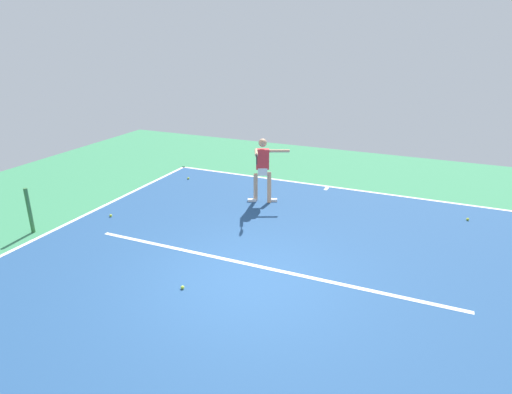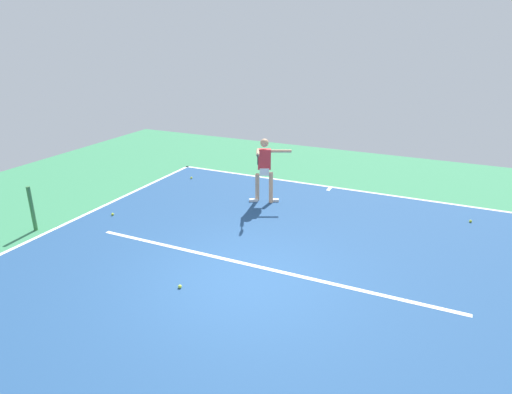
{
  "view_description": "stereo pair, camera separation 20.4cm",
  "coord_description": "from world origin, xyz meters",
  "px_view_note": "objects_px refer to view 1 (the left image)",
  "views": [
    {
      "loc": [
        -2.98,
        6.41,
        4.32
      ],
      "look_at": [
        0.67,
        -1.96,
        0.9
      ],
      "focal_mm": 30.9,
      "sensor_mm": 36.0,
      "label": 1
    },
    {
      "loc": [
        -3.16,
        6.32,
        4.32
      ],
      "look_at": [
        0.67,
        -1.96,
        0.9
      ],
      "focal_mm": 30.9,
      "sensor_mm": 36.0,
      "label": 2
    }
  ],
  "objects_px": {
    "tennis_player": "(263,166)",
    "tennis_ball_by_sideline": "(468,219)",
    "net_post": "(29,211)",
    "tennis_ball_near_player": "(188,178)",
    "tennis_ball_by_baseline": "(111,216)",
    "tennis_ball_near_service_line": "(183,287)"
  },
  "relations": [
    {
      "from": "net_post",
      "to": "tennis_ball_by_sideline",
      "type": "xyz_separation_m",
      "value": [
        -9.2,
        -4.73,
        -0.5
      ]
    },
    {
      "from": "tennis_player",
      "to": "tennis_ball_near_player",
      "type": "relative_size",
      "value": 26.56
    },
    {
      "from": "tennis_ball_near_player",
      "to": "tennis_ball_by_baseline",
      "type": "relative_size",
      "value": 1.0
    },
    {
      "from": "tennis_ball_near_player",
      "to": "tennis_ball_by_baseline",
      "type": "bearing_deg",
      "value": 86.85
    },
    {
      "from": "tennis_ball_by_sideline",
      "to": "tennis_player",
      "type": "bearing_deg",
      "value": 9.31
    },
    {
      "from": "net_post",
      "to": "tennis_ball_near_player",
      "type": "distance_m",
      "value": 4.95
    },
    {
      "from": "tennis_ball_by_sideline",
      "to": "tennis_ball_near_player",
      "type": "bearing_deg",
      "value": -0.31
    },
    {
      "from": "tennis_ball_by_baseline",
      "to": "tennis_ball_near_service_line",
      "type": "relative_size",
      "value": 1.0
    },
    {
      "from": "tennis_ball_near_player",
      "to": "tennis_ball_by_sideline",
      "type": "distance_m",
      "value": 7.99
    },
    {
      "from": "tennis_ball_by_sideline",
      "to": "tennis_ball_by_baseline",
      "type": "distance_m",
      "value": 8.82
    },
    {
      "from": "net_post",
      "to": "tennis_ball_near_service_line",
      "type": "xyz_separation_m",
      "value": [
        -4.46,
        0.68,
        -0.5
      ]
    },
    {
      "from": "tennis_ball_by_sideline",
      "to": "tennis_ball_near_service_line",
      "type": "bearing_deg",
      "value": 48.8
    },
    {
      "from": "tennis_player",
      "to": "tennis_ball_by_sideline",
      "type": "bearing_deg",
      "value": 164.87
    },
    {
      "from": "net_post",
      "to": "tennis_ball_by_baseline",
      "type": "xyz_separation_m",
      "value": [
        -1.02,
        -1.42,
        -0.5
      ]
    },
    {
      "from": "tennis_ball_by_sideline",
      "to": "tennis_ball_near_service_line",
      "type": "height_order",
      "value": "same"
    },
    {
      "from": "net_post",
      "to": "tennis_ball_near_service_line",
      "type": "height_order",
      "value": "net_post"
    },
    {
      "from": "tennis_player",
      "to": "net_post",
      "type": "bearing_deg",
      "value": 19.08
    },
    {
      "from": "tennis_player",
      "to": "tennis_ball_near_service_line",
      "type": "bearing_deg",
      "value": 70.02
    },
    {
      "from": "tennis_player",
      "to": "tennis_ball_near_player",
      "type": "xyz_separation_m",
      "value": [
        2.89,
        -0.88,
        -0.97
      ]
    },
    {
      "from": "tennis_player",
      "to": "tennis_ball_by_sideline",
      "type": "height_order",
      "value": "tennis_player"
    },
    {
      "from": "tennis_ball_by_sideline",
      "to": "net_post",
      "type": "bearing_deg",
      "value": 27.22
    },
    {
      "from": "net_post",
      "to": "tennis_ball_near_player",
      "type": "relative_size",
      "value": 16.21
    }
  ]
}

